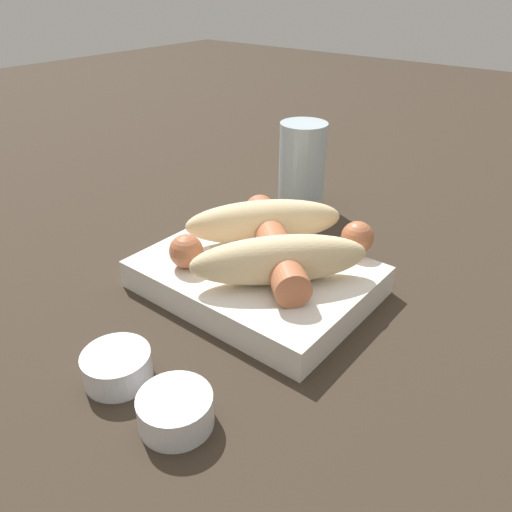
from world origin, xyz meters
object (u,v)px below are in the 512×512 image
object	(u,v)px
condiment_cup_near	(118,368)
condiment_cup_far	(176,412)
drink_glass	(302,166)
sausage	(274,244)
food_tray	(256,277)
bread_roll	(271,239)

from	to	relation	value
condiment_cup_near	condiment_cup_far	world-z (taller)	same
drink_glass	sausage	bearing A→B (deg)	-63.64
food_tray	condiment_cup_far	distance (m)	0.19
food_tray	drink_glass	world-z (taller)	drink_glass
condiment_cup_near	drink_glass	bearing A→B (deg)	101.89
food_tray	sausage	size ratio (longest dim) A/B	1.36
bread_roll	condiment_cup_near	bearing A→B (deg)	-93.47
condiment_cup_near	drink_glass	distance (m)	0.39
bread_roll	drink_glass	size ratio (longest dim) A/B	1.78
food_tray	condiment_cup_near	world-z (taller)	food_tray
bread_roll	sausage	world-z (taller)	bread_roll
sausage	drink_glass	size ratio (longest dim) A/B	1.43
food_tray	bread_roll	bearing A→B (deg)	70.29
food_tray	bread_roll	world-z (taller)	bread_roll
food_tray	condiment_cup_far	world-z (taller)	food_tray
food_tray	condiment_cup_far	xyz separation A→B (m)	(0.07, -0.17, -0.00)
drink_glass	condiment_cup_near	bearing A→B (deg)	-78.11
condiment_cup_near	condiment_cup_far	bearing A→B (deg)	-1.78
sausage	condiment_cup_far	distance (m)	0.21
food_tray	condiment_cup_near	size ratio (longest dim) A/B	4.06
food_tray	condiment_cup_near	xyz separation A→B (m)	(-0.01, -0.17, -0.00)
drink_glass	bread_roll	bearing A→B (deg)	-64.24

